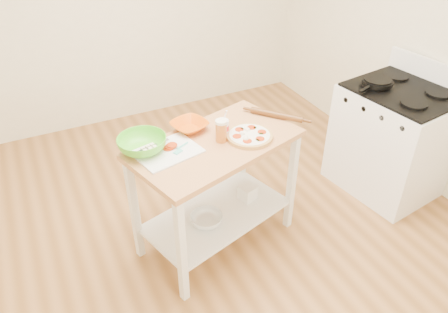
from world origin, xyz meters
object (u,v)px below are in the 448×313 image
Objects in this scene: yogurt_tub at (222,127)px; skillet at (377,82)px; orange_bowl at (189,126)px; rolling_pin at (277,115)px; prep_island at (216,172)px; cutting_board at (167,151)px; green_bowl at (142,144)px; gas_stove at (392,140)px; knife at (147,149)px; shelf_bin at (247,193)px; beer_pint at (221,131)px; shelf_glass_bowl at (207,219)px; pizza at (249,136)px; spatula at (180,148)px.

skillet is at bearing 2.31° from yogurt_tub.
rolling_pin is (0.64, -0.13, -0.01)m from orange_bowl.
cutting_board is (-0.34, 0.03, 0.26)m from prep_island.
prep_island is 4.01× the size of green_bowl.
gas_stove is 2.16m from knife.
skillet is 3.23× the size of shelf_bin.
beer_pint is (0.49, -0.10, 0.06)m from knife.
rolling_pin reaches higher than knife.
orange_bowl reaches higher than shelf_glass_bowl.
cutting_board is 0.86m from shelf_bin.
green_bowl reaches higher than pizza.
beer_pint is (-1.62, 0.03, 0.51)m from gas_stove.
orange_bowl is at bearing 163.77° from gas_stove.
yogurt_tub is at bearing -17.65° from knife.
spatula reaches higher than shelf_glass_bowl.
spatula is at bearing -39.54° from knife.
rolling_pin is at bearing 163.80° from skillet.
beer_pint reaches higher than knife.
cutting_board is 0.66m from shelf_glass_bowl.
skillet is at bearing 5.14° from beer_pint.
cutting_board is (-0.57, 0.08, -0.01)m from pizza.
knife is 0.99m from rolling_pin.
skillet is 1.77m from shelf_glass_bowl.
shelf_bin is (0.54, 0.05, -0.60)m from spatula.
gas_stove is 3.49× the size of green_bowl.
orange_bowl reaches higher than shelf_bin.
cutting_board is (-1.85, -0.10, -0.07)m from skillet.
orange_bowl is at bearing 5.42° from knife.
shelf_bin is at bearing 58.41° from pizza.
gas_stove is at bearing -18.16° from knife.
cutting_board is at bearing -174.11° from yogurt_tub.
skillet is 1.38m from shelf_bin.
rolling_pin is at bearing 14.05° from shelf_glass_bowl.
orange_bowl reaches higher than knife.
shelf_bin is at bearing -20.48° from spatula.
prep_island is 0.33m from yogurt_tub.
beer_pint is at bearing -59.71° from orange_bowl.
spatula is 0.30m from beer_pint.
pizza is (0.23, -0.05, 0.27)m from prep_island.
shelf_glass_bowl is (-0.34, -0.01, -0.62)m from pizza.
knife reaches higher than shelf_bin.
rolling_pin is (0.54, 0.10, 0.28)m from prep_island.
spatula is at bearing 170.95° from gas_stove.
cutting_board is at bearing 170.45° from gas_stove.
yogurt_tub is at bearing 58.85° from beer_pint.
cutting_board reaches higher than shelf_glass_bowl.
gas_stove reaches higher than shelf_glass_bowl.
spatula is 0.42× the size of green_bowl.
pizza is at bearing -13.38° from green_bowl.
skillet is (-0.15, 0.16, 0.50)m from gas_stove.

